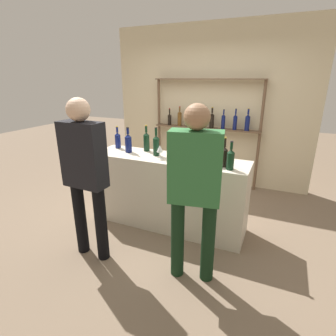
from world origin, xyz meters
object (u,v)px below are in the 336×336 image
Objects in this scene: counter_bottle_0 at (128,143)px; counter_bottle_1 at (231,159)px; counter_bottle_4 at (118,140)px; customer_right at (195,184)px; wine_glass at (160,149)px; counter_bottle_3 at (146,141)px; counter_bottle_5 at (224,156)px; customer_left at (85,169)px; ice_bucket at (210,154)px; counter_bottle_2 at (156,145)px.

counter_bottle_0 reaches higher than counter_bottle_1.
counter_bottle_4 is 0.18× the size of customer_right.
customer_right reaches higher than wine_glass.
counter_bottle_5 is (1.11, -0.25, -0.01)m from counter_bottle_3.
customer_right reaches higher than counter_bottle_3.
customer_left is at bearing 85.22° from customer_right.
counter_bottle_3 is 0.94m from ice_bucket.
counter_bottle_5 reaches higher than wine_glass.
ice_bucket is 0.14× the size of customer_right.
counter_bottle_3 reaches higher than counter_bottle_0.
counter_bottle_0 is at bearing -26.70° from counter_bottle_4.
ice_bucket reaches higher than wine_glass.
wine_glass is 0.72× the size of ice_bucket.
ice_bucket is 0.82m from customer_right.
wine_glass is (0.51, -0.10, -0.01)m from counter_bottle_0.
ice_bucket is at bearing -1.69° from counter_bottle_2.
counter_bottle_5 is (-0.08, 0.06, 0.00)m from counter_bottle_1.
counter_bottle_3 reaches higher than counter_bottle_1.
counter_bottle_4 is 0.92× the size of counter_bottle_5.
counter_bottle_0 is 1.39m from counter_bottle_1.
ice_bucket is (-0.19, 0.08, -0.01)m from counter_bottle_5.
counter_bottle_1 is (1.39, -0.16, -0.01)m from counter_bottle_0.
wine_glass is at bearing -179.27° from counter_bottle_5.
customer_left is at bearing -145.41° from counter_bottle_5.
counter_bottle_2 is at bearing -33.67° from counter_bottle_3.
counter_bottle_4 is at bearing 46.05° from customer_right.
counter_bottle_3 is 0.42m from wine_glass.
counter_bottle_2 reaches higher than counter_bottle_1.
customer_left is at bearing -138.32° from ice_bucket.
counter_bottle_2 reaches higher than wine_glass.
counter_bottle_0 is 0.95× the size of counter_bottle_3.
customer_left reaches higher than customer_right.
counter_bottle_1 is 0.18× the size of customer_left.
wine_glass is (0.11, -0.11, -0.01)m from counter_bottle_2.
counter_bottle_4 is (-1.64, 0.28, -0.00)m from counter_bottle_1.
counter_bottle_1 is at bearing -9.83° from counter_bottle_4.
counter_bottle_5 is at bearing -6.56° from counter_bottle_2.
counter_bottle_2 reaches higher than counter_bottle_0.
counter_bottle_0 is 1.42× the size of ice_bucket.
counter_bottle_2 is 0.15m from wine_glass.
counter_bottle_2 is 1.07× the size of counter_bottle_5.
counter_bottle_5 is 1.98× the size of wine_glass.
customer_left is (-1.32, -0.79, -0.06)m from counter_bottle_1.
counter_bottle_3 is at bearing -4.32° from customer_left.
customer_left is (-1.23, -0.85, -0.06)m from counter_bottle_5.
counter_bottle_1 is at bearing -26.17° from customer_right.
ice_bucket is (-0.27, 0.15, -0.01)m from counter_bottle_1.
counter_bottle_4 is (-0.44, -0.03, -0.02)m from counter_bottle_3.
ice_bucket is at bearing 8.68° from wine_glass.
customer_left is (0.07, -0.94, -0.07)m from counter_bottle_0.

